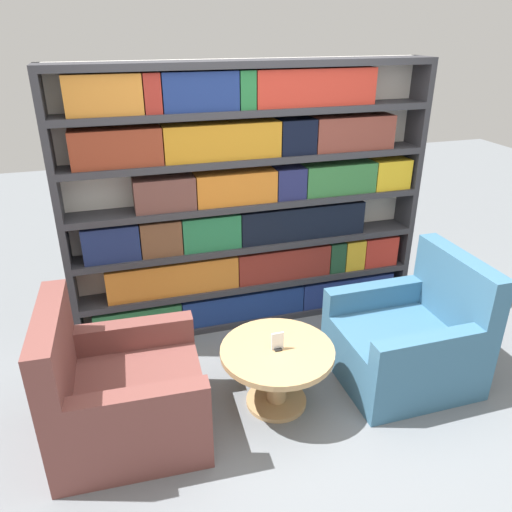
# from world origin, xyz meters

# --- Properties ---
(ground_plane) EXTENTS (14.00, 14.00, 0.00)m
(ground_plane) POSITION_xyz_m (0.00, 0.00, 0.00)
(ground_plane) COLOR slate
(bookshelf) EXTENTS (2.87, 0.30, 2.11)m
(bookshelf) POSITION_xyz_m (-0.01, 1.35, 1.03)
(bookshelf) COLOR silver
(bookshelf) RESTS_ON ground_plane
(armchair_left) EXTENTS (0.93, 0.86, 0.91)m
(armchair_left) POSITION_xyz_m (-1.14, 0.25, 0.29)
(armchair_left) COLOR brown
(armchair_left) RESTS_ON ground_plane
(armchair_right) EXTENTS (0.89, 0.82, 0.91)m
(armchair_right) POSITION_xyz_m (0.86, 0.25, 0.29)
(armchair_right) COLOR #386684
(armchair_right) RESTS_ON ground_plane
(coffee_table) EXTENTS (0.74, 0.74, 0.44)m
(coffee_table) POSITION_xyz_m (-0.14, 0.24, 0.31)
(coffee_table) COLOR tan
(coffee_table) RESTS_ON ground_plane
(table_sign) EXTENTS (0.08, 0.06, 0.12)m
(table_sign) POSITION_xyz_m (-0.14, 0.24, 0.49)
(table_sign) COLOR black
(table_sign) RESTS_ON coffee_table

